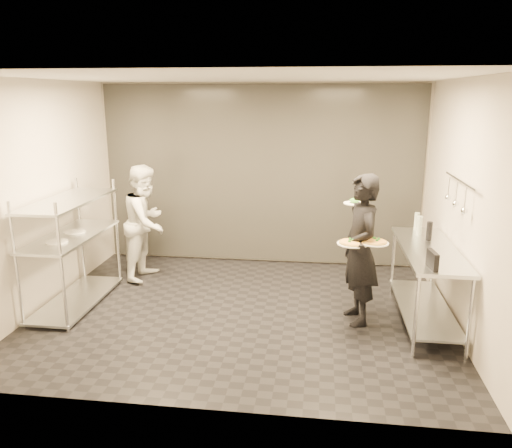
# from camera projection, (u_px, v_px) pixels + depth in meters

# --- Properties ---
(room_shell) EXTENTS (5.00, 4.00, 2.80)m
(room_shell) POSITION_uv_depth(u_px,v_px,m) (254.00, 184.00, 6.97)
(room_shell) COLOR black
(room_shell) RESTS_ON ground
(pass_rack) EXTENTS (0.60, 1.60, 1.50)m
(pass_rack) POSITION_uv_depth(u_px,v_px,m) (72.00, 246.00, 6.26)
(pass_rack) COLOR silver
(pass_rack) RESTS_ON ground
(prep_counter) EXTENTS (0.60, 1.80, 0.92)m
(prep_counter) POSITION_uv_depth(u_px,v_px,m) (427.00, 272.00, 5.76)
(prep_counter) COLOR silver
(prep_counter) RESTS_ON ground
(utensil_rail) EXTENTS (0.07, 1.20, 0.31)m
(utensil_rail) POSITION_uv_depth(u_px,v_px,m) (457.00, 194.00, 5.50)
(utensil_rail) COLOR silver
(utensil_rail) RESTS_ON room_shell
(waiter) EXTENTS (0.57, 0.73, 1.76)m
(waiter) POSITION_uv_depth(u_px,v_px,m) (360.00, 250.00, 5.73)
(waiter) COLOR black
(waiter) RESTS_ON ground
(chef) EXTENTS (0.73, 0.88, 1.66)m
(chef) POSITION_uv_depth(u_px,v_px,m) (146.00, 222.00, 7.18)
(chef) COLOR silver
(chef) RESTS_ON ground
(pizza_plate_near) EXTENTS (0.34, 0.34, 0.05)m
(pizza_plate_near) POSITION_uv_depth(u_px,v_px,m) (353.00, 243.00, 5.51)
(pizza_plate_near) COLOR white
(pizza_plate_near) RESTS_ON waiter
(pizza_plate_far) EXTENTS (0.31, 0.31, 0.05)m
(pizza_plate_far) POSITION_uv_depth(u_px,v_px,m) (374.00, 242.00, 5.47)
(pizza_plate_far) COLOR white
(pizza_plate_far) RESTS_ON waiter
(salad_plate) EXTENTS (0.26, 0.26, 0.07)m
(salad_plate) POSITION_uv_depth(u_px,v_px,m) (354.00, 202.00, 5.93)
(salad_plate) COLOR white
(salad_plate) RESTS_ON waiter
(pos_monitor) EXTENTS (0.08, 0.25, 0.18)m
(pos_monitor) POSITION_uv_depth(u_px,v_px,m) (432.00, 260.00, 4.99)
(pos_monitor) COLOR black
(pos_monitor) RESTS_ON prep_counter
(bottle_green) EXTENTS (0.07, 0.07, 0.24)m
(bottle_green) POSITION_uv_depth(u_px,v_px,m) (419.00, 226.00, 6.17)
(bottle_green) COLOR #97A496
(bottle_green) RESTS_ON prep_counter
(bottle_clear) EXTENTS (0.07, 0.07, 0.22)m
(bottle_clear) POSITION_uv_depth(u_px,v_px,m) (417.00, 221.00, 6.43)
(bottle_clear) COLOR #97A496
(bottle_clear) RESTS_ON prep_counter
(bottle_dark) EXTENTS (0.07, 0.07, 0.23)m
(bottle_dark) POSITION_uv_depth(u_px,v_px,m) (429.00, 231.00, 5.94)
(bottle_dark) COLOR black
(bottle_dark) RESTS_ON prep_counter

